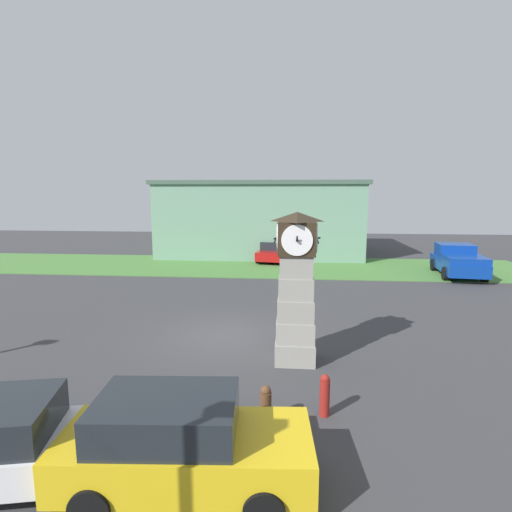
% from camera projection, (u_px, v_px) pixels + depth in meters
% --- Properties ---
extents(ground_plane, '(72.07, 72.07, 0.00)m').
position_uv_depth(ground_plane, '(226.00, 335.00, 14.02)').
color(ground_plane, '#38383A').
extents(clock_tower, '(1.34, 1.37, 4.43)m').
position_uv_depth(clock_tower, '(296.00, 290.00, 11.60)').
color(clock_tower, gray).
rests_on(clock_tower, ground_plane).
extents(bollard_near_tower, '(0.27, 0.27, 1.09)m').
position_uv_depth(bollard_near_tower, '(190.00, 414.00, 8.06)').
color(bollard_near_tower, maroon).
rests_on(bollard_near_tower, ground_plane).
extents(bollard_mid_row, '(0.25, 0.25, 0.86)m').
position_uv_depth(bollard_mid_row, '(266.00, 404.00, 8.63)').
color(bollard_mid_row, brown).
rests_on(bollard_mid_row, ground_plane).
extents(bollard_far_row, '(0.23, 0.23, 0.98)m').
position_uv_depth(bollard_far_row, '(325.00, 395.00, 8.92)').
color(bollard_far_row, maroon).
rests_on(bollard_far_row, ground_plane).
extents(car_by_building, '(4.30, 2.06, 1.64)m').
position_uv_depth(car_by_building, '(181.00, 443.00, 6.67)').
color(car_by_building, gold).
rests_on(car_by_building, ground_plane).
extents(car_far_lot, '(2.59, 4.09, 1.48)m').
position_uv_depth(car_far_lot, '(275.00, 251.00, 28.87)').
color(car_far_lot, '#A51111').
rests_on(car_far_lot, ground_plane).
extents(pickup_truck, '(2.72, 5.06, 1.85)m').
position_uv_depth(pickup_truck, '(458.00, 261.00, 23.77)').
color(pickup_truck, navy).
rests_on(pickup_truck, ground_plane).
extents(warehouse_blue_far, '(15.83, 10.60, 5.82)m').
position_uv_depth(warehouse_blue_far, '(262.00, 217.00, 33.21)').
color(warehouse_blue_far, gray).
rests_on(warehouse_blue_far, ground_plane).
extents(grass_verge_far, '(43.24, 7.72, 0.04)m').
position_uv_depth(grass_verge_far, '(204.00, 265.00, 27.33)').
color(grass_verge_far, '#477A38').
rests_on(grass_verge_far, ground_plane).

